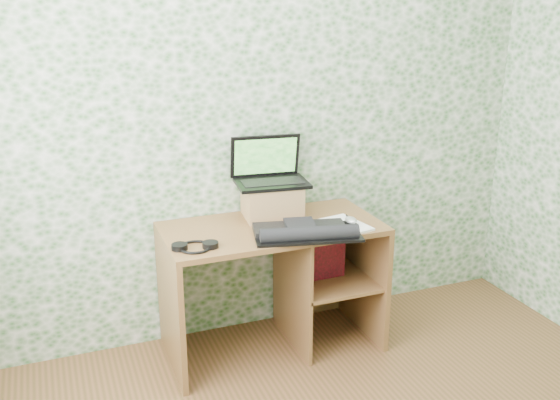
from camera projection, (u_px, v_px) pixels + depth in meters
name	position (u px, v px, depth m)	size (l,w,h in m)	color
wall_back	(253.00, 117.00, 3.53)	(3.50, 3.50, 0.00)	silver
desk	(283.00, 266.00, 3.57)	(1.20, 0.60, 0.75)	brown
riser	(272.00, 201.00, 3.55)	(0.32, 0.26, 0.19)	olive
laptop	(269.00, 172.00, 3.54)	(0.43, 0.32, 0.27)	black
keyboard	(304.00, 231.00, 3.27)	(0.57, 0.39, 0.08)	black
headphones	(195.00, 246.00, 3.12)	(0.23, 0.20, 0.03)	black
notepad	(344.00, 225.00, 3.42)	(0.20, 0.29, 0.01)	white
mouse	(351.00, 222.00, 3.41)	(0.06, 0.09, 0.03)	silver
pen	(350.00, 219.00, 3.48)	(0.01, 0.01, 0.14)	black
red_box	(324.00, 254.00, 3.61)	(0.24, 0.08, 0.28)	maroon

